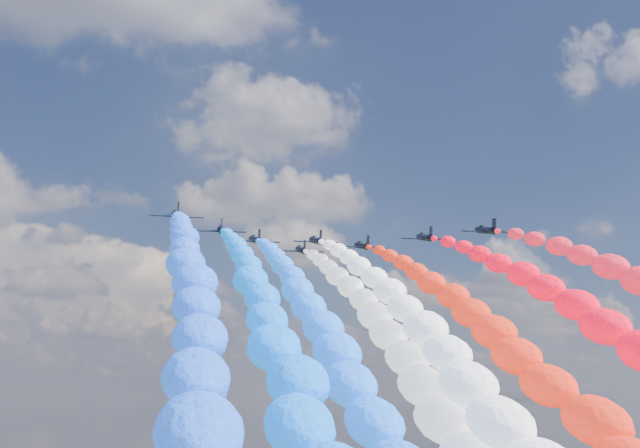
{
  "coord_description": "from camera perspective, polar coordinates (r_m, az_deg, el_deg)",
  "views": [
    {
      "loc": [
        -32.73,
        -151.4,
        69.81
      ],
      "look_at": [
        0.0,
        4.0,
        103.67
      ],
      "focal_mm": 46.34,
      "sensor_mm": 36.0,
      "label": 1
    }
  ],
  "objects": [
    {
      "name": "trail_6",
      "position": [
        114.67,
        16.41,
        -6.32
      ],
      "size": [
        6.09,
        103.68,
        46.52
      ],
      "primitive_type": null,
      "color": "#F9051F"
    },
    {
      "name": "jet_7",
      "position": [
        161.62,
        11.39,
        -0.43
      ],
      "size": [
        10.1,
        13.41,
        5.54
      ],
      "primitive_type": null,
      "rotation": [
        0.23,
        0.0,
        -0.05
      ],
      "color": "black"
    },
    {
      "name": "jet_6",
      "position": [
        166.84,
        7.26,
        -0.93
      ],
      "size": [
        10.27,
        13.53,
        5.54
      ],
      "primitive_type": null,
      "rotation": [
        0.23,
        0.0,
        -0.07
      ],
      "color": "black"
    },
    {
      "name": "trail_2",
      "position": [
        112.48,
        -1.05,
        -6.71
      ],
      "size": [
        6.09,
        103.68,
        46.52
      ],
      "primitive_type": null,
      "color": "blue"
    },
    {
      "name": "jet_3",
      "position": [
        168.7,
        -0.26,
        -1.15
      ],
      "size": [
        9.42,
        12.93,
        5.54
      ],
      "primitive_type": null,
      "rotation": [
        0.23,
        0.0,
        -0.0
      ],
      "color": "black"
    },
    {
      "name": "trail_5",
      "position": [
        120.81,
        9.64,
        -6.91
      ],
      "size": [
        6.09,
        103.68,
        46.52
      ],
      "primitive_type": null,
      "color": "red"
    },
    {
      "name": "jet_1",
      "position": [
        159.24,
        -6.86,
        -0.41
      ],
      "size": [
        10.14,
        13.44,
        5.54
      ],
      "primitive_type": null,
      "rotation": [
        0.23,
        0.0,
        -0.06
      ],
      "color": "black"
    },
    {
      "name": "jet_2",
      "position": [
        168.39,
        -4.49,
        -1.09
      ],
      "size": [
        10.03,
        13.36,
        5.54
      ],
      "primitive_type": null,
      "rotation": [
        0.23,
        0.0,
        0.05
      ],
      "color": "black"
    },
    {
      "name": "trail_1",
      "position": [
        102.85,
        -4.42,
        -6.17
      ],
      "size": [
        6.09,
        103.68,
        46.52
      ],
      "primitive_type": null,
      "color": "blue"
    },
    {
      "name": "jet_0",
      "position": [
        147.54,
        -9.9,
        0.62
      ],
      "size": [
        9.85,
        13.23,
        5.54
      ],
      "primitive_type": null,
      "rotation": [
        0.23,
        0.0,
        0.03
      ],
      "color": "black"
    },
    {
      "name": "trail_0",
      "position": [
        90.69,
        -9.07,
        -5.27
      ],
      "size": [
        6.09,
        103.68,
        46.52
      ],
      "primitive_type": null,
      "color": "blue"
    },
    {
      "name": "trail_4",
      "position": [
        124.25,
        3.28,
        -7.19
      ],
      "size": [
        6.09,
        103.68,
        46.52
      ],
      "primitive_type": null,
      "color": "silver"
    },
    {
      "name": "jet_5",
      "position": [
        174.68,
        2.94,
        -1.51
      ],
      "size": [
        9.44,
        12.94,
        5.54
      ],
      "primitive_type": null,
      "rotation": [
        0.23,
        0.0,
        0.0
      ],
      "color": "black"
    },
    {
      "name": "jet_4",
      "position": [
        179.35,
        -1.3,
        -1.8
      ],
      "size": [
        9.77,
        13.18,
        5.54
      ],
      "primitive_type": null,
      "rotation": [
        0.23,
        0.0,
        -0.03
      ],
      "color": "black"
    },
    {
      "name": "trail_3",
      "position": [
        113.77,
        5.26,
        -6.72
      ],
      "size": [
        6.09,
        103.68,
        46.52
      ],
      "primitive_type": null,
      "color": "white"
    }
  ]
}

